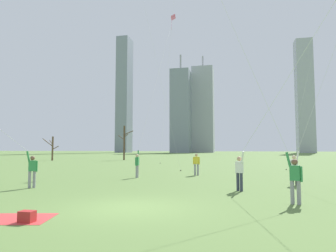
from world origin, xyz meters
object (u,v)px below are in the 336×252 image
kite_flyer_foreground_right_pink (143,138)px  bystander_strolling_midfield (196,163)px  kite_flyer_far_back_purple (307,61)px  bare_tree_center (52,148)px  picnic_spot (23,217)px  kite_flyer_foreground_left_red (249,69)px  bare_tree_right_of_center (124,142)px  kite_flyer_midfield_right_blue (310,122)px

kite_flyer_foreground_right_pink → bystander_strolling_midfield: (3.79, 1.12, -1.85)m
kite_flyer_far_back_purple → bare_tree_center: (-32.26, 32.28, -3.22)m
kite_flyer_far_back_purple → picnic_spot: (-8.54, -4.73, -5.26)m
kite_flyer_foreground_right_pink → kite_flyer_foreground_left_red: 11.63m
bare_tree_right_of_center → bare_tree_center: size_ratio=1.49×
kite_flyer_foreground_left_red → picnic_spot: kite_flyer_foreground_left_red is taller
bystander_strolling_midfield → bare_tree_center: bare_tree_center is taller
picnic_spot → bare_tree_center: bearing=122.7°
kite_flyer_midfield_right_blue → bare_tree_right_of_center: (-22.69, 30.75, -0.33)m
kite_flyer_far_back_purple → kite_flyer_midfield_right_blue: 6.40m
kite_flyer_foreground_left_red → bare_tree_center: kite_flyer_foreground_left_red is taller
kite_flyer_far_back_purple → bare_tree_right_of_center: (-21.21, 36.70, -2.17)m
kite_flyer_foreground_right_pink → bare_tree_center: kite_flyer_foreground_right_pink is taller
kite_flyer_foreground_left_red → picnic_spot: bearing=-142.4°
picnic_spot → kite_flyer_far_back_purple: bearing=29.0°
kite_flyer_far_back_purple → bare_tree_right_of_center: size_ratio=3.04×
picnic_spot → bystander_strolling_midfield: bearing=78.4°
kite_flyer_foreground_left_red → bare_tree_center: 44.12m
kite_flyer_foreground_left_red → picnic_spot: 9.56m
kite_flyer_foreground_right_pink → kite_flyer_midfield_right_blue: bearing=-16.0°
bare_tree_center → kite_flyer_far_back_purple: bearing=-45.0°
bare_tree_right_of_center → bare_tree_center: 11.95m
kite_flyer_midfield_right_blue → bare_tree_center: size_ratio=3.39×
kite_flyer_far_back_purple → kite_flyer_foreground_left_red: (-2.14, 0.19, -0.14)m
kite_flyer_midfield_right_blue → picnic_spot: 15.04m
kite_flyer_far_back_purple → bystander_strolling_midfield: bearing=118.4°
kite_flyer_foreground_right_pink → kite_flyer_midfield_right_blue: kite_flyer_foreground_right_pink is taller
kite_flyer_foreground_right_pink → kite_flyer_midfield_right_blue: size_ratio=1.31×
kite_flyer_midfield_right_blue → kite_flyer_far_back_purple: bearing=-104.0°
kite_flyer_midfield_right_blue → kite_flyer_foreground_left_red: bearing=-122.2°
picnic_spot → bare_tree_center: (-23.72, 37.01, 2.04)m
kite_flyer_midfield_right_blue → kite_flyer_foreground_left_red: size_ratio=0.78×
kite_flyer_foreground_left_red → bare_tree_center: bearing=133.2°
kite_flyer_far_back_purple → kite_flyer_midfield_right_blue: bearing=76.0°
kite_flyer_foreground_right_pink → kite_flyer_midfield_right_blue: (10.77, -3.09, 0.76)m
kite_flyer_foreground_left_red → kite_flyer_foreground_right_pink: bearing=128.9°
picnic_spot → bare_tree_right_of_center: bearing=107.0°
kite_flyer_foreground_right_pink → picnic_spot: (0.75, -13.76, -2.66)m
kite_flyer_foreground_right_pink → bare_tree_right_of_center: 30.13m
kite_flyer_midfield_right_blue → bystander_strolling_midfield: bearing=149.0°
bystander_strolling_midfield → kite_flyer_foreground_left_red: bearing=-71.4°
kite_flyer_foreground_left_red → bare_tree_center: (-30.11, 32.09, -3.08)m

